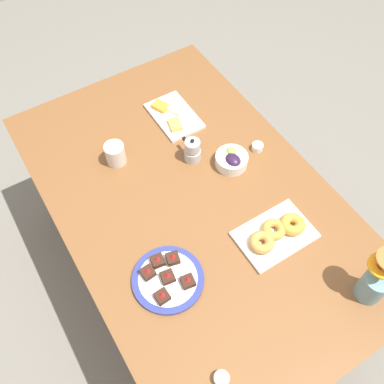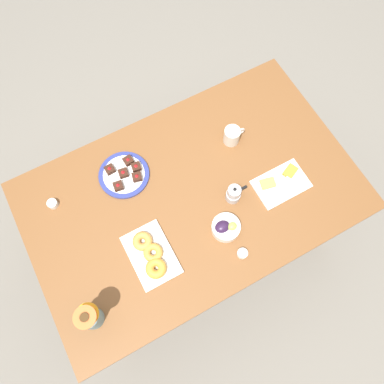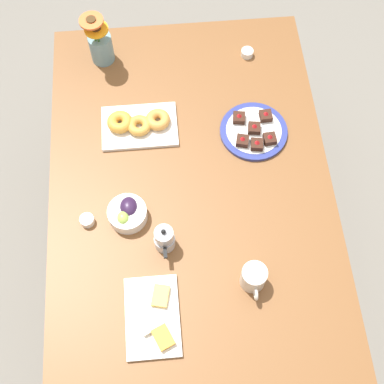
% 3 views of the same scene
% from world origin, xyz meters
% --- Properties ---
extents(ground_plane, '(6.00, 6.00, 0.00)m').
position_xyz_m(ground_plane, '(0.00, 0.00, 0.00)').
color(ground_plane, slate).
extents(dining_table, '(1.60, 1.00, 0.74)m').
position_xyz_m(dining_table, '(0.00, 0.00, 0.65)').
color(dining_table, brown).
rests_on(dining_table, ground_plane).
extents(coffee_mug, '(0.12, 0.08, 0.09)m').
position_xyz_m(coffee_mug, '(0.32, 0.17, 0.79)').
color(coffee_mug, beige).
rests_on(coffee_mug, dining_table).
extents(grape_bowl, '(0.13, 0.13, 0.07)m').
position_xyz_m(grape_bowl, '(0.05, -0.22, 0.77)').
color(grape_bowl, white).
rests_on(grape_bowl, dining_table).
extents(cheese_platter, '(0.26, 0.17, 0.03)m').
position_xyz_m(cheese_platter, '(0.41, -0.16, 0.75)').
color(cheese_platter, white).
rests_on(cheese_platter, dining_table).
extents(croissant_platter, '(0.19, 0.28, 0.05)m').
position_xyz_m(croissant_platter, '(-0.31, -0.17, 0.76)').
color(croissant_platter, white).
rests_on(croissant_platter, dining_table).
extents(jam_cup_honey, '(0.05, 0.05, 0.03)m').
position_xyz_m(jam_cup_honey, '(0.06, -0.36, 0.76)').
color(jam_cup_honey, white).
rests_on(jam_cup_honey, dining_table).
extents(jam_cup_berry, '(0.05, 0.05, 0.03)m').
position_xyz_m(jam_cup_berry, '(-0.61, 0.27, 0.76)').
color(jam_cup_berry, white).
rests_on(jam_cup_berry, dining_table).
extents(dessert_plate, '(0.25, 0.25, 0.05)m').
position_xyz_m(dessert_plate, '(-0.24, 0.25, 0.75)').
color(dessert_plate, navy).
rests_on(dessert_plate, dining_table).
extents(flower_vase, '(0.11, 0.10, 0.24)m').
position_xyz_m(flower_vase, '(-0.64, -0.30, 0.82)').
color(flower_vase, '#6B939E').
rests_on(flower_vase, dining_table).
extents(moka_pot, '(0.11, 0.07, 0.12)m').
position_xyz_m(moka_pot, '(0.17, -0.11, 0.79)').
color(moka_pot, '#B7B7BC').
rests_on(moka_pot, dining_table).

